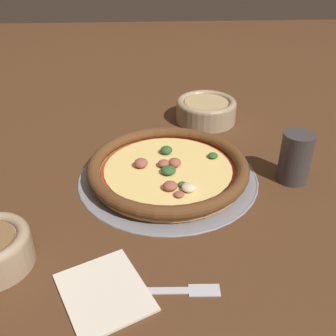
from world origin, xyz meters
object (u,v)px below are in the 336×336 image
napkin (104,291)px  fork (166,290)px  pizza (168,168)px  bowl_near (206,109)px  pizza_tray (168,176)px  drinking_cup (295,158)px

napkin → fork: size_ratio=0.94×
pizza → napkin: bearing=159.9°
bowl_near → fork: (-0.56, 0.13, -0.03)m
napkin → pizza_tray: bearing=-20.1°
pizza → napkin: size_ratio=1.97×
bowl_near → drinking_cup: 0.32m
bowl_near → napkin: 0.60m
pizza → drinking_cup: 0.25m
bowl_near → drinking_cup: (-0.29, -0.14, 0.02)m
drinking_cup → fork: 0.39m
drinking_cup → pizza: bearing=84.8°
pizza → bowl_near: bearing=-23.2°
napkin → fork: bearing=-91.2°
pizza_tray → napkin: size_ratio=2.21×
pizza_tray → pizza: size_ratio=1.12×
pizza → napkin: 0.31m
pizza_tray → napkin: (-0.29, 0.11, 0.00)m
pizza_tray → bowl_near: 0.29m
drinking_cup → pizza_tray: bearing=84.7°
drinking_cup → bowl_near: bearing=25.2°
pizza_tray → bowl_near: bearing=-23.3°
pizza → fork: bearing=176.1°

